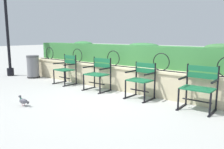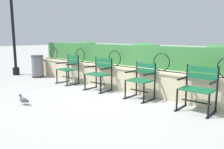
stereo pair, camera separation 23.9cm
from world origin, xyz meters
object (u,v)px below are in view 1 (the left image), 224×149
pigeon_near_chairs (23,101)px  park_chair_leftmost (66,69)px  park_chair_centre_left (98,73)px  park_chair_rightmost (199,86)px  trash_bin (33,67)px  lamppost (7,28)px  park_chair_centre_right (141,79)px

pigeon_near_chairs → park_chair_leftmost: bearing=117.4°
park_chair_centre_left → park_chair_rightmost: (2.65, 0.02, 0.00)m
park_chair_centre_left → trash_bin: size_ratio=1.12×
trash_bin → park_chair_rightmost: bearing=0.7°
trash_bin → lamppost: size_ratio=0.23×
trash_bin → park_chair_centre_right: bearing=1.1°
park_chair_centre_left → park_chair_centre_right: 1.33m
park_chair_centre_left → lamppost: 4.28m
park_chair_leftmost → park_chair_centre_right: 2.65m
park_chair_centre_left → trash_bin: (-3.03, -0.05, -0.10)m
park_chair_rightmost → trash_bin: size_ratio=1.13×
park_chair_rightmost → pigeon_near_chairs: bearing=-144.7°
lamppost → park_chair_rightmost: bearing=3.1°
park_chair_centre_left → park_chair_centre_right: size_ratio=1.05×
park_chair_centre_right → lamppost: 5.56m
park_chair_rightmost → park_chair_leftmost: bearing=-179.8°
park_chair_leftmost → lamppost: bearing=-172.7°
park_chair_centre_left → trash_bin: park_chair_centre_left is taller
park_chair_rightmost → trash_bin: bearing=-179.3°
park_chair_centre_right → lamppost: size_ratio=0.25×
trash_bin → lamppost: lamppost is taller
park_chair_leftmost → park_chair_rightmost: size_ratio=1.00×
trash_bin → lamppost: (-1.03, -0.30, 1.37)m
park_chair_leftmost → trash_bin: bearing=-178.2°
park_chair_rightmost → park_chair_centre_right: bearing=179.4°
park_chair_centre_left → lamppost: size_ratio=0.26×
park_chair_leftmost → lamppost: lamppost is taller
pigeon_near_chairs → trash_bin: size_ratio=0.37×
pigeon_near_chairs → lamppost: bearing=155.9°
park_chair_rightmost → lamppost: lamppost is taller
park_chair_leftmost → park_chair_centre_right: bearing=0.5°
park_chair_leftmost → trash_bin: park_chair_leftmost is taller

